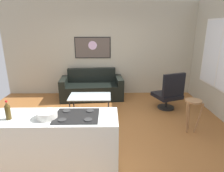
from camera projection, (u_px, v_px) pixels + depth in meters
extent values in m
cube|color=#955B2C|center=(109.00, 132.00, 4.01)|extent=(6.40, 6.40, 0.04)
cube|color=#B1A992|center=(109.00, 50.00, 5.91)|extent=(6.40, 0.05, 2.80)
cube|color=black|center=(92.00, 91.00, 5.78)|extent=(1.52, 0.92, 0.44)
cube|color=black|center=(92.00, 75.00, 5.96)|extent=(1.46, 0.27, 0.41)
cube|color=black|center=(64.00, 89.00, 5.67)|extent=(0.24, 0.82, 0.63)
cube|color=black|center=(119.00, 87.00, 5.82)|extent=(0.24, 0.82, 0.63)
cube|color=silver|center=(90.00, 96.00, 4.76)|extent=(1.02, 0.60, 0.02)
cylinder|color=#232326|center=(70.00, 109.00, 4.58)|extent=(0.03, 0.03, 0.41)
cylinder|color=#232326|center=(108.00, 108.00, 4.60)|extent=(0.03, 0.03, 0.41)
cylinder|color=#232326|center=(74.00, 101.00, 5.06)|extent=(0.03, 0.03, 0.41)
cylinder|color=#232326|center=(108.00, 101.00, 5.07)|extent=(0.03, 0.03, 0.41)
cylinder|color=black|center=(166.00, 107.00, 5.12)|extent=(0.43, 0.43, 0.04)
cylinder|color=black|center=(166.00, 101.00, 5.07)|extent=(0.06, 0.06, 0.33)
cube|color=black|center=(167.00, 95.00, 5.02)|extent=(0.78, 0.77, 0.10)
cube|color=black|center=(174.00, 85.00, 4.72)|extent=(0.60, 0.29, 0.58)
cylinder|color=#946841|center=(194.00, 101.00, 3.79)|extent=(0.32, 0.32, 0.03)
cylinder|color=#946841|center=(189.00, 114.00, 4.03)|extent=(0.04, 0.13, 0.66)
cylinder|color=#946841|center=(187.00, 118.00, 3.83)|extent=(0.13, 0.10, 0.66)
cylinder|color=#946841|center=(199.00, 118.00, 3.83)|extent=(0.13, 0.10, 0.66)
cube|color=white|center=(57.00, 144.00, 2.79)|extent=(1.77, 0.61, 0.89)
cube|color=black|center=(77.00, 116.00, 2.66)|extent=(0.60, 0.49, 0.01)
cylinder|color=#2D2D2D|center=(62.00, 120.00, 2.52)|extent=(0.11, 0.11, 0.01)
cylinder|color=#2D2D2D|center=(88.00, 120.00, 2.53)|extent=(0.11, 0.11, 0.01)
cylinder|color=#2D2D2D|center=(67.00, 111.00, 2.79)|extent=(0.11, 0.11, 0.01)
cylinder|color=#2D2D2D|center=(90.00, 111.00, 2.79)|extent=(0.11, 0.11, 0.01)
cylinder|color=#453413|center=(8.00, 113.00, 2.55)|extent=(0.07, 0.07, 0.19)
cone|color=#453413|center=(7.00, 104.00, 2.52)|extent=(0.06, 0.06, 0.06)
cylinder|color=red|center=(6.00, 101.00, 2.50)|extent=(0.03, 0.03, 0.02)
cylinder|color=silver|center=(47.00, 117.00, 2.61)|extent=(0.15, 0.15, 0.01)
cylinder|color=silver|center=(47.00, 115.00, 2.60)|extent=(0.28, 0.28, 0.10)
cube|color=black|center=(93.00, 48.00, 5.84)|extent=(1.09, 0.01, 0.64)
cube|color=brown|center=(93.00, 48.00, 5.84)|extent=(1.04, 0.02, 0.59)
cylinder|color=silver|center=(93.00, 45.00, 5.80)|extent=(0.26, 0.01, 0.26)
cube|color=silver|center=(220.00, 55.00, 4.48)|extent=(0.02, 1.60, 1.62)
cube|color=white|center=(220.00, 55.00, 4.48)|extent=(0.01, 1.52, 1.54)
cube|color=silver|center=(219.00, 55.00, 4.48)|extent=(0.01, 0.04, 1.54)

